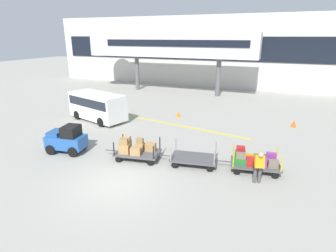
{
  "coord_description": "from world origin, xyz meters",
  "views": [
    {
      "loc": [
        6.2,
        -9.0,
        6.27
      ],
      "look_at": [
        0.72,
        4.27,
        1.48
      ],
      "focal_mm": 28.98,
      "sensor_mm": 36.0,
      "label": 1
    }
  ],
  "objects_px": {
    "baggage_cart_lead": "(135,149)",
    "baggage_handler": "(259,166)",
    "safety_cone_far": "(178,114)",
    "baggage_cart_middle": "(194,158)",
    "baggage_cart_tail": "(254,161)",
    "shuttle_van": "(97,105)",
    "safety_cone_near": "(294,123)",
    "baggage_tug": "(67,139)"
  },
  "relations": [
    {
      "from": "baggage_cart_lead",
      "to": "safety_cone_near",
      "type": "bearing_deg",
      "value": 48.5
    },
    {
      "from": "baggage_cart_middle",
      "to": "safety_cone_far",
      "type": "bearing_deg",
      "value": 115.5
    },
    {
      "from": "baggage_tug",
      "to": "baggage_cart_middle",
      "type": "height_order",
      "value": "baggage_tug"
    },
    {
      "from": "baggage_cart_tail",
      "to": "baggage_handler",
      "type": "xyz_separation_m",
      "value": [
        0.27,
        -1.17,
        0.33
      ]
    },
    {
      "from": "baggage_cart_middle",
      "to": "safety_cone_far",
      "type": "distance_m",
      "value": 8.56
    },
    {
      "from": "safety_cone_far",
      "to": "shuttle_van",
      "type": "bearing_deg",
      "value": -149.92
    },
    {
      "from": "baggage_tug",
      "to": "shuttle_van",
      "type": "height_order",
      "value": "shuttle_van"
    },
    {
      "from": "baggage_cart_tail",
      "to": "baggage_cart_middle",
      "type": "bearing_deg",
      "value": -170.83
    },
    {
      "from": "baggage_cart_tail",
      "to": "shuttle_van",
      "type": "height_order",
      "value": "shuttle_van"
    },
    {
      "from": "baggage_cart_lead",
      "to": "baggage_cart_middle",
      "type": "relative_size",
      "value": 1.0
    },
    {
      "from": "shuttle_van",
      "to": "safety_cone_near",
      "type": "bearing_deg",
      "value": 15.7
    },
    {
      "from": "baggage_cart_lead",
      "to": "shuttle_van",
      "type": "xyz_separation_m",
      "value": [
        -6.09,
        5.05,
        0.67
      ]
    },
    {
      "from": "baggage_cart_tail",
      "to": "safety_cone_far",
      "type": "relative_size",
      "value": 5.6
    },
    {
      "from": "baggage_cart_lead",
      "to": "shuttle_van",
      "type": "relative_size",
      "value": 0.6
    },
    {
      "from": "baggage_handler",
      "to": "baggage_cart_middle",
      "type": "bearing_deg",
      "value": 167.58
    },
    {
      "from": "baggage_cart_lead",
      "to": "safety_cone_far",
      "type": "height_order",
      "value": "baggage_cart_lead"
    },
    {
      "from": "baggage_cart_tail",
      "to": "safety_cone_far",
      "type": "xyz_separation_m",
      "value": [
        -6.59,
        7.25,
        -0.26
      ]
    },
    {
      "from": "baggage_cart_tail",
      "to": "baggage_handler",
      "type": "bearing_deg",
      "value": -76.78
    },
    {
      "from": "baggage_cart_lead",
      "to": "baggage_cart_tail",
      "type": "height_order",
      "value": "baggage_cart_lead"
    },
    {
      "from": "baggage_handler",
      "to": "shuttle_van",
      "type": "height_order",
      "value": "shuttle_van"
    },
    {
      "from": "baggage_cart_middle",
      "to": "safety_cone_near",
      "type": "relative_size",
      "value": 5.6
    },
    {
      "from": "baggage_tug",
      "to": "baggage_cart_tail",
      "type": "xyz_separation_m",
      "value": [
        9.96,
        1.67,
        -0.22
      ]
    },
    {
      "from": "baggage_handler",
      "to": "safety_cone_near",
      "type": "height_order",
      "value": "baggage_handler"
    },
    {
      "from": "shuttle_van",
      "to": "safety_cone_far",
      "type": "relative_size",
      "value": 9.35
    },
    {
      "from": "baggage_handler",
      "to": "baggage_cart_lead",
      "type": "bearing_deg",
      "value": 178.23
    },
    {
      "from": "baggage_handler",
      "to": "baggage_cart_tail",
      "type": "bearing_deg",
      "value": 103.22
    },
    {
      "from": "baggage_tug",
      "to": "baggage_cart_tail",
      "type": "height_order",
      "value": "baggage_tug"
    },
    {
      "from": "baggage_cart_tail",
      "to": "shuttle_van",
      "type": "distance_m",
      "value": 12.76
    },
    {
      "from": "baggage_cart_lead",
      "to": "baggage_handler",
      "type": "relative_size",
      "value": 1.97
    },
    {
      "from": "baggage_handler",
      "to": "safety_cone_far",
      "type": "relative_size",
      "value": 2.84
    },
    {
      "from": "baggage_cart_tail",
      "to": "baggage_handler",
      "type": "relative_size",
      "value": 1.97
    },
    {
      "from": "baggage_cart_middle",
      "to": "safety_cone_far",
      "type": "xyz_separation_m",
      "value": [
        -3.68,
        7.72,
        -0.07
      ]
    },
    {
      "from": "safety_cone_far",
      "to": "baggage_tug",
      "type": "bearing_deg",
      "value": -110.71
    },
    {
      "from": "baggage_tug",
      "to": "baggage_cart_lead",
      "type": "distance_m",
      "value": 4.04
    },
    {
      "from": "baggage_handler",
      "to": "safety_cone_far",
      "type": "bearing_deg",
      "value": 129.17
    },
    {
      "from": "baggage_cart_lead",
      "to": "baggage_cart_middle",
      "type": "bearing_deg",
      "value": 9.36
    },
    {
      "from": "baggage_cart_lead",
      "to": "baggage_cart_middle",
      "type": "distance_m",
      "value": 3.12
    },
    {
      "from": "baggage_tug",
      "to": "safety_cone_near",
      "type": "bearing_deg",
      "value": 39.06
    },
    {
      "from": "safety_cone_far",
      "to": "baggage_cart_middle",
      "type": "bearing_deg",
      "value": -64.5
    },
    {
      "from": "baggage_cart_middle",
      "to": "shuttle_van",
      "type": "height_order",
      "value": "shuttle_van"
    },
    {
      "from": "baggage_handler",
      "to": "safety_cone_near",
      "type": "xyz_separation_m",
      "value": [
        1.71,
        9.2,
        -0.59
      ]
    },
    {
      "from": "shuttle_van",
      "to": "safety_cone_near",
      "type": "height_order",
      "value": "shuttle_van"
    }
  ]
}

